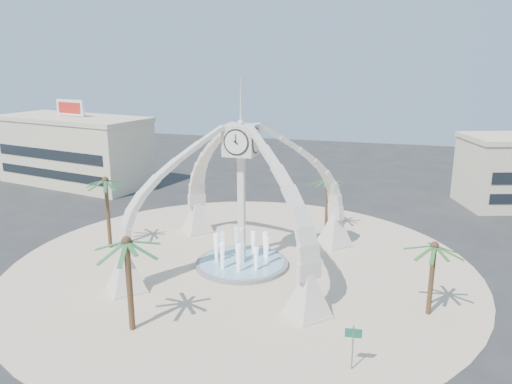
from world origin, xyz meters
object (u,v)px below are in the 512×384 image
(fountain, at_px, (242,263))
(street_sign, at_px, (353,339))
(palm_west, at_px, (105,181))
(palm_east, at_px, (435,247))
(palm_north, at_px, (328,180))
(clock_tower, at_px, (241,194))
(palm_south, at_px, (126,243))

(fountain, xyz_separation_m, street_sign, (10.62, -12.47, 1.74))
(palm_west, distance_m, street_sign, 27.68)
(street_sign, bearing_deg, palm_east, 54.15)
(palm_east, bearing_deg, palm_north, 121.12)
(clock_tower, relative_size, palm_east, 3.07)
(palm_south, bearing_deg, palm_west, 126.89)
(palm_east, xyz_separation_m, palm_west, (-28.49, 5.08, 1.46))
(fountain, distance_m, street_sign, 16.47)
(palm_south, bearing_deg, palm_east, 21.83)
(palm_north, xyz_separation_m, palm_south, (-9.44, -23.39, 0.73))
(fountain, distance_m, palm_north, 13.69)
(fountain, distance_m, palm_west, 14.74)
(palm_east, xyz_separation_m, palm_south, (-18.97, -7.60, 1.07))
(palm_north, distance_m, palm_south, 25.24)
(palm_west, bearing_deg, palm_south, -53.11)
(palm_south, distance_m, street_sign, 15.01)
(clock_tower, xyz_separation_m, fountain, (0.00, 0.00, -6.20))
(fountain, xyz_separation_m, palm_west, (-13.33, 0.66, 6.25))
(palm_east, distance_m, palm_west, 28.98)
(palm_east, distance_m, palm_south, 20.47)
(fountain, distance_m, palm_east, 16.51)
(palm_south, bearing_deg, clock_tower, 72.42)
(palm_east, relative_size, palm_south, 0.83)
(palm_west, relative_size, palm_north, 1.20)
(palm_west, xyz_separation_m, street_sign, (23.95, -13.13, -4.51))
(clock_tower, xyz_separation_m, palm_south, (-3.81, -12.02, -0.33))
(palm_west, height_order, palm_north, palm_west)
(palm_north, height_order, street_sign, palm_north)
(clock_tower, bearing_deg, palm_south, -107.58)
(palm_west, height_order, palm_south, palm_west)
(fountain, bearing_deg, palm_east, -16.27)
(palm_north, bearing_deg, fountain, -116.33)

